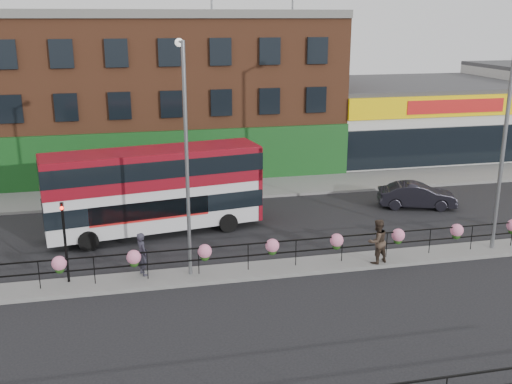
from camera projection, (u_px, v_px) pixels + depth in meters
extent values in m
plane|color=black|center=(272.00, 271.00, 24.46)|extent=(120.00, 120.00, 0.00)
cube|color=slate|center=(223.00, 190.00, 35.67)|extent=(60.00, 4.00, 0.15)
cube|color=slate|center=(272.00, 269.00, 24.44)|extent=(60.00, 1.60, 0.15)
cube|color=brown|center=(145.00, 93.00, 40.94)|extent=(25.00, 12.00, 10.00)
cube|color=#3F3F42|center=(140.00, 14.00, 39.49)|extent=(25.00, 12.00, 0.30)
cube|color=#154A19|center=(152.00, 159.00, 36.17)|extent=(25.00, 0.25, 3.40)
cube|color=silver|center=(411.00, 118.00, 45.86)|extent=(15.00, 12.00, 5.00)
cube|color=#3F3F42|center=(413.00, 83.00, 45.11)|extent=(15.00, 12.00, 0.30)
cube|color=#FFD103|center=(455.00, 106.00, 39.66)|extent=(15.00, 0.25, 1.40)
cube|color=red|center=(456.00, 106.00, 39.55)|extent=(7.00, 0.10, 0.90)
cube|color=black|center=(451.00, 146.00, 40.42)|extent=(15.00, 0.25, 2.60)
cube|color=black|center=(272.00, 242.00, 24.11)|extent=(30.00, 0.05, 0.05)
cube|color=black|center=(272.00, 254.00, 24.25)|extent=(30.00, 0.05, 0.05)
cylinder|color=black|center=(39.00, 275.00, 22.37)|extent=(0.04, 0.04, 1.10)
cylinder|color=black|center=(94.00, 270.00, 22.79)|extent=(0.04, 0.04, 1.10)
cylinder|color=black|center=(147.00, 266.00, 23.21)|extent=(0.04, 0.04, 1.10)
cylinder|color=black|center=(199.00, 261.00, 23.63)|extent=(0.04, 0.04, 1.10)
cylinder|color=black|center=(248.00, 257.00, 24.05)|extent=(0.04, 0.04, 1.10)
cylinder|color=black|center=(296.00, 253.00, 24.48)|extent=(0.04, 0.04, 1.10)
cylinder|color=black|center=(342.00, 249.00, 24.90)|extent=(0.04, 0.04, 1.10)
cylinder|color=black|center=(387.00, 245.00, 25.32)|extent=(0.04, 0.04, 1.10)
cylinder|color=black|center=(430.00, 241.00, 25.74)|extent=(0.04, 0.04, 1.10)
cylinder|color=black|center=(472.00, 238.00, 26.16)|extent=(0.04, 0.04, 1.10)
cylinder|color=black|center=(512.00, 234.00, 26.58)|extent=(0.04, 0.04, 1.10)
sphere|color=pink|center=(59.00, 263.00, 22.41)|extent=(0.56, 0.56, 0.56)
sphere|color=#1E4714|center=(60.00, 269.00, 22.48)|extent=(0.36, 0.36, 0.36)
sphere|color=pink|center=(134.00, 257.00, 22.99)|extent=(0.56, 0.56, 0.56)
sphere|color=#1E4714|center=(134.00, 263.00, 23.06)|extent=(0.36, 0.36, 0.36)
sphere|color=pink|center=(205.00, 251.00, 23.57)|extent=(0.56, 0.56, 0.56)
sphere|color=#1E4714|center=(205.00, 257.00, 23.64)|extent=(0.36, 0.36, 0.36)
sphere|color=pink|center=(272.00, 246.00, 24.15)|extent=(0.56, 0.56, 0.56)
sphere|color=#1E4714|center=(272.00, 251.00, 24.22)|extent=(0.36, 0.36, 0.36)
sphere|color=pink|center=(337.00, 240.00, 24.73)|extent=(0.56, 0.56, 0.56)
sphere|color=#1E4714|center=(337.00, 245.00, 24.80)|extent=(0.36, 0.36, 0.36)
sphere|color=pink|center=(398.00, 235.00, 25.31)|extent=(0.56, 0.56, 0.56)
sphere|color=#1E4714|center=(398.00, 240.00, 25.38)|extent=(0.36, 0.36, 0.36)
sphere|color=pink|center=(457.00, 230.00, 25.89)|extent=(0.56, 0.56, 0.56)
sphere|color=#1E4714|center=(456.00, 235.00, 25.96)|extent=(0.36, 0.36, 0.36)
sphere|color=#1E4714|center=(512.00, 230.00, 26.54)|extent=(0.36, 0.36, 0.36)
cube|color=silver|center=(154.00, 189.00, 28.14)|extent=(10.24, 3.80, 3.64)
cube|color=maroon|center=(153.00, 168.00, 27.85)|extent=(10.31, 3.87, 1.64)
cube|color=black|center=(155.00, 202.00, 28.32)|extent=(10.33, 3.90, 0.82)
cube|color=black|center=(153.00, 165.00, 27.81)|extent=(10.35, 3.92, 0.82)
cube|color=maroon|center=(152.00, 151.00, 27.62)|extent=(10.24, 3.80, 0.11)
cube|color=maroon|center=(252.00, 179.00, 29.90)|extent=(0.56, 2.34, 3.64)
cube|color=red|center=(150.00, 211.00, 27.14)|extent=(5.40, 0.89, 0.91)
cylinder|color=black|center=(88.00, 241.00, 26.46)|extent=(0.94, 0.41, 0.91)
cylinder|color=black|center=(83.00, 225.00, 28.48)|extent=(0.94, 0.41, 0.91)
cylinder|color=black|center=(228.00, 223.00, 28.77)|extent=(0.94, 0.41, 0.91)
cylinder|color=black|center=(214.00, 209.00, 30.80)|extent=(0.94, 0.41, 0.91)
imported|color=black|center=(417.00, 195.00, 32.41)|extent=(3.74, 4.91, 1.35)
imported|color=#2B2A36|center=(142.00, 254.00, 23.51)|extent=(0.92, 0.84, 1.75)
imported|color=#3B2E24|center=(377.00, 241.00, 24.63)|extent=(1.33, 1.25, 1.89)
cylinder|color=slate|center=(187.00, 163.00, 22.54)|extent=(0.14, 0.14, 9.03)
cylinder|color=slate|center=(181.00, 42.00, 21.93)|extent=(0.09, 1.35, 0.09)
sphere|color=silver|center=(179.00, 43.00, 22.58)|extent=(0.33, 0.33, 0.33)
cylinder|color=slate|center=(506.00, 126.00, 25.00)|extent=(0.17, 0.17, 10.89)
cylinder|color=black|center=(65.00, 243.00, 22.66)|extent=(0.10, 0.10, 3.20)
imported|color=black|center=(61.00, 203.00, 22.21)|extent=(0.15, 0.18, 0.90)
sphere|color=#FF190C|center=(62.00, 208.00, 22.15)|extent=(0.14, 0.14, 0.14)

